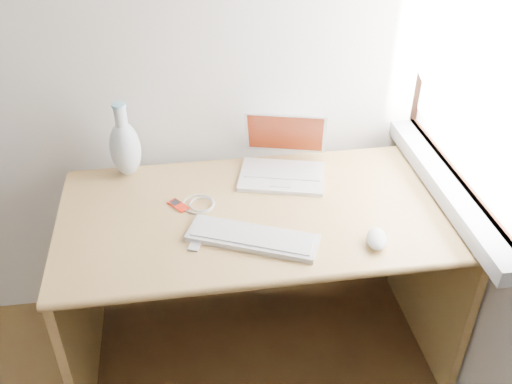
{
  "coord_description": "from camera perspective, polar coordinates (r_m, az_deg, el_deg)",
  "views": [
    {
      "loc": [
        0.78,
        -0.26,
        1.93
      ],
      "look_at": [
        1.01,
        1.35,
        0.8
      ],
      "focal_mm": 40.0,
      "sensor_mm": 36.0,
      "label": 1
    }
  ],
  "objects": [
    {
      "name": "window",
      "position": [
        1.93,
        21.88,
        12.65
      ],
      "size": [
        0.11,
        0.99,
        1.1
      ],
      "color": "white",
      "rests_on": "right_wall"
    },
    {
      "name": "desk",
      "position": [
        2.19,
        0.22,
        -4.97
      ],
      "size": [
        1.41,
        0.7,
        0.74
      ],
      "color": "tan",
      "rests_on": "floor"
    },
    {
      "name": "laptop",
      "position": [
        2.16,
        2.42,
        3.09
      ],
      "size": [
        0.36,
        0.33,
        0.21
      ],
      "rotation": [
        0.0,
        0.0,
        -0.26
      ],
      "color": "white",
      "rests_on": "desk"
    },
    {
      "name": "external_keyboard",
      "position": [
        1.85,
        -0.36,
        -4.59
      ],
      "size": [
        0.44,
        0.29,
        0.02
      ],
      "rotation": [
        0.0,
        0.0,
        -0.42
      ],
      "color": "silver",
      "rests_on": "desk"
    },
    {
      "name": "mouse",
      "position": [
        1.87,
        11.99,
        -4.59
      ],
      "size": [
        0.1,
        0.13,
        0.04
      ],
      "primitive_type": "ellipsoid",
      "rotation": [
        0.0,
        0.0,
        -0.31
      ],
      "color": "white",
      "rests_on": "desk"
    },
    {
      "name": "ipod",
      "position": [
        2.02,
        -7.76,
        -1.33
      ],
      "size": [
        0.08,
        0.09,
        0.01
      ],
      "rotation": [
        0.0,
        0.0,
        0.64
      ],
      "color": "red",
      "rests_on": "desk"
    },
    {
      "name": "cable_coil",
      "position": [
        2.02,
        -5.76,
        -1.21
      ],
      "size": [
        0.13,
        0.13,
        0.01
      ],
      "primitive_type": "torus",
      "rotation": [
        0.0,
        0.0,
        0.13
      ],
      "color": "silver",
      "rests_on": "desk"
    },
    {
      "name": "remote",
      "position": [
        1.85,
        -5.96,
        -4.99
      ],
      "size": [
        0.06,
        0.1,
        0.01
      ],
      "primitive_type": "cube",
      "rotation": [
        0.0,
        0.0,
        -0.37
      ],
      "color": "silver",
      "rests_on": "desk"
    },
    {
      "name": "vase",
      "position": [
        2.17,
        -12.97,
        4.42
      ],
      "size": [
        0.11,
        0.11,
        0.29
      ],
      "color": "white",
      "rests_on": "desk"
    }
  ]
}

